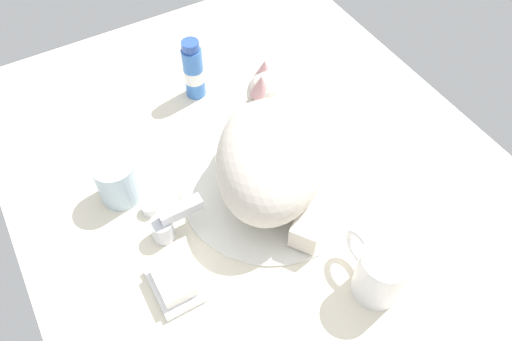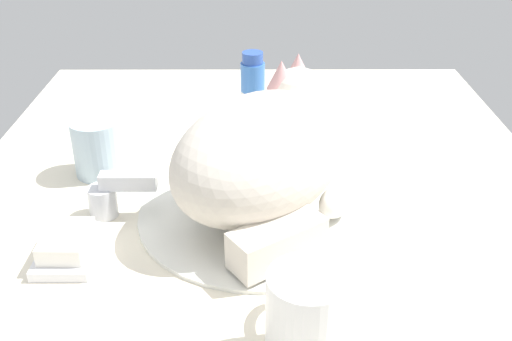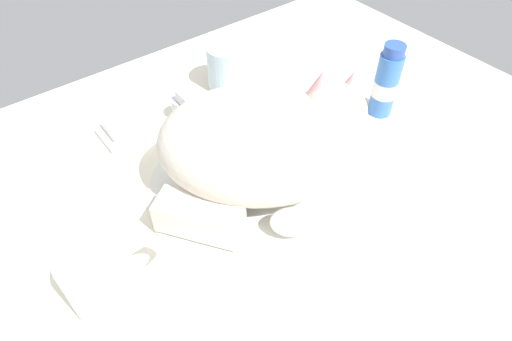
% 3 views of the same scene
% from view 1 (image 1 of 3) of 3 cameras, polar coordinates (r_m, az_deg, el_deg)
% --- Properties ---
extents(ground_plane, '(1.10, 0.83, 0.03)m').
position_cam_1_polar(ground_plane, '(0.87, 1.60, -2.36)').
color(ground_plane, silver).
extents(sink_basin, '(0.31, 0.31, 0.01)m').
position_cam_1_polar(sink_basin, '(0.86, 1.63, -1.59)').
color(sink_basin, silver).
rests_on(sink_basin, ground_plane).
extents(faucet, '(0.14, 0.09, 0.06)m').
position_cam_1_polar(faucet, '(0.80, -10.06, -6.19)').
color(faucet, silver).
rests_on(faucet, ground_plane).
extents(cat, '(0.31, 0.30, 0.17)m').
position_cam_1_polar(cat, '(0.80, 1.94, 2.26)').
color(cat, beige).
rests_on(cat, sink_basin).
extents(coffee_mug, '(0.12, 0.07, 0.09)m').
position_cam_1_polar(coffee_mug, '(0.75, 13.87, -11.19)').
color(coffee_mug, white).
rests_on(coffee_mug, ground_plane).
extents(rinse_cup, '(0.07, 0.07, 0.08)m').
position_cam_1_polar(rinse_cup, '(0.85, -15.51, -1.11)').
color(rinse_cup, silver).
rests_on(rinse_cup, ground_plane).
extents(soap_dish, '(0.09, 0.06, 0.01)m').
position_cam_1_polar(soap_dish, '(0.77, -9.26, -12.75)').
color(soap_dish, white).
rests_on(soap_dish, ground_plane).
extents(soap_bar, '(0.07, 0.05, 0.02)m').
position_cam_1_polar(soap_bar, '(0.76, -9.42, -12.21)').
color(soap_bar, white).
rests_on(soap_bar, soap_dish).
extents(toothpaste_bottle, '(0.04, 0.04, 0.13)m').
position_cam_1_polar(toothpaste_bottle, '(0.98, -7.14, 11.22)').
color(toothpaste_bottle, '#3870C6').
rests_on(toothpaste_bottle, ground_plane).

